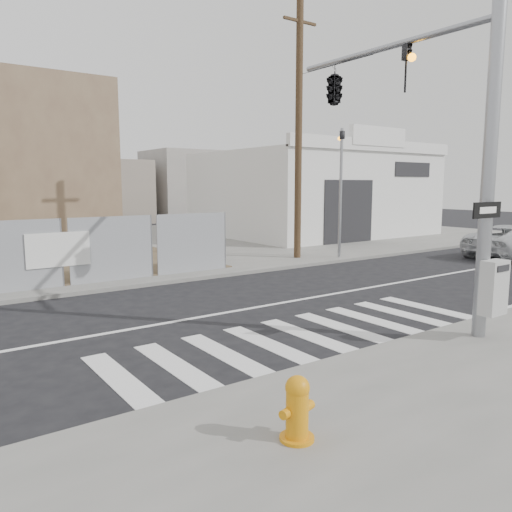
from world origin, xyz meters
TOP-DOWN VIEW (x-y plane):
  - ground at (0.00, 0.00)m, footprint 100.00×100.00m
  - sidewalk_far at (0.00, 14.00)m, footprint 50.00×20.00m
  - signal_pole at (2.49, -2.05)m, footprint 0.96×5.87m
  - far_signal_pole at (8.00, 4.60)m, footprint 0.16×0.20m
  - concrete_wall_right at (-0.50, 14.08)m, footprint 5.50×1.30m
  - auto_shop at (14.00, 12.97)m, footprint 12.00×10.20m
  - utility_pole_right at (6.50, 5.50)m, footprint 1.60×0.28m
  - fire_hydrant at (-3.06, -5.83)m, footprint 0.51×0.51m
  - traffic_cone_d at (-1.46, 5.28)m, footprint 0.50×0.50m

SIDE VIEW (x-z plane):
  - ground at x=0.00m, z-range 0.00..0.00m
  - sidewalk_far at x=0.00m, z-range 0.00..0.12m
  - traffic_cone_d at x=-1.46m, z-range 0.11..0.87m
  - fire_hydrant at x=-3.06m, z-range 0.12..0.90m
  - auto_shop at x=14.00m, z-range -0.44..5.51m
  - concrete_wall_right at x=-0.50m, z-range -0.62..7.38m
  - far_signal_pole at x=8.00m, z-range 0.68..6.28m
  - signal_pole at x=2.49m, z-range 1.28..8.28m
  - utility_pole_right at x=6.50m, z-range 0.20..10.20m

